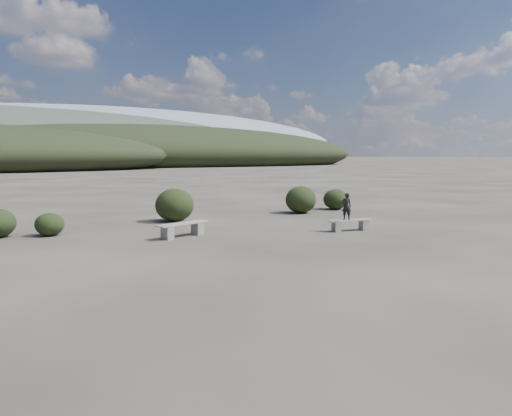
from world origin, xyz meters
TOP-DOWN VIEW (x-y plane):
  - ground at (0.00, 0.00)m, footprint 1200.00×1200.00m
  - bench_left at (-1.68, 5.71)m, footprint 1.99×0.97m
  - bench_right at (4.04, 3.85)m, footprint 1.71×0.67m
  - seated_person at (3.88, 3.88)m, footprint 0.42×0.36m
  - shrub_a at (-5.46, 8.30)m, footprint 0.96×0.96m
  - shrub_b at (-0.42, 9.58)m, footprint 1.60×1.60m
  - shrub_d at (5.82, 9.30)m, footprint 1.46×1.46m
  - shrub_e at (8.28, 9.70)m, footprint 1.24×1.24m

SIDE VIEW (x-z plane):
  - ground at x=0.00m, z-range 0.00..0.00m
  - bench_right at x=4.04m, z-range 0.04..0.46m
  - bench_left at x=-1.68m, z-range 0.05..0.54m
  - shrub_a at x=-5.46m, z-range 0.00..0.79m
  - shrub_e at x=8.28m, z-range 0.00..1.03m
  - shrub_d at x=5.82m, z-range 0.00..1.28m
  - shrub_b at x=-0.42m, z-range 0.00..1.37m
  - seated_person at x=3.88m, z-range 0.42..1.39m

